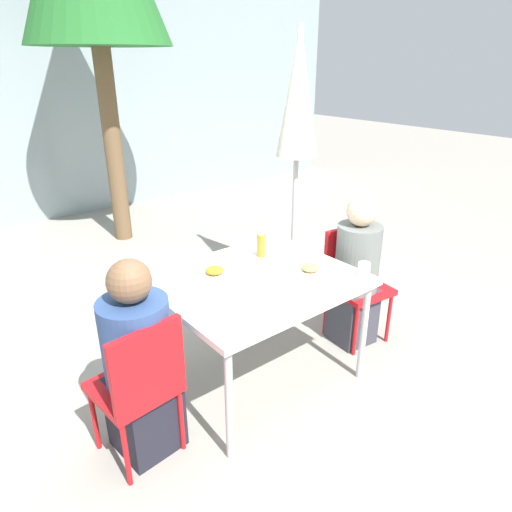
% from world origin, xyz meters
% --- Properties ---
extents(ground_plane, '(24.00, 24.00, 0.00)m').
position_xyz_m(ground_plane, '(0.00, 0.00, 0.00)').
color(ground_plane, gray).
extents(building_facade, '(10.00, 0.20, 3.00)m').
position_xyz_m(building_facade, '(0.00, 4.50, 1.50)').
color(building_facade, '#89999E').
rests_on(building_facade, ground).
extents(dining_table, '(1.22, 1.03, 0.76)m').
position_xyz_m(dining_table, '(0.00, 0.00, 0.70)').
color(dining_table, white).
rests_on(dining_table, ground).
extents(chair_left, '(0.44, 0.44, 0.87)m').
position_xyz_m(chair_left, '(-0.90, -0.17, 0.51)').
color(chair_left, red).
rests_on(chair_left, ground).
extents(person_left, '(0.36, 0.36, 1.15)m').
position_xyz_m(person_left, '(-0.86, -0.08, 0.54)').
color(person_left, black).
rests_on(person_left, ground).
extents(chair_right, '(0.45, 0.45, 0.87)m').
position_xyz_m(chair_right, '(0.92, -0.04, 0.51)').
color(chair_right, red).
rests_on(chair_right, ground).
extents(person_right, '(0.33, 0.33, 1.16)m').
position_xyz_m(person_right, '(0.86, -0.11, 0.55)').
color(person_right, '#383842').
rests_on(person_right, ground).
extents(closed_umbrella, '(0.36, 0.36, 2.28)m').
position_xyz_m(closed_umbrella, '(1.07, 0.78, 1.67)').
color(closed_umbrella, '#333333').
rests_on(closed_umbrella, ground).
extents(plate_0, '(0.21, 0.21, 0.06)m').
position_xyz_m(plate_0, '(-0.18, 0.19, 0.78)').
color(plate_0, white).
rests_on(plate_0, dining_table).
extents(plate_1, '(0.21, 0.21, 0.06)m').
position_xyz_m(plate_1, '(0.32, -0.16, 0.78)').
color(plate_1, white).
rests_on(plate_1, dining_table).
extents(bottle, '(0.06, 0.06, 0.18)m').
position_xyz_m(bottle, '(0.24, 0.24, 0.85)').
color(bottle, '#B7751E').
rests_on(bottle, dining_table).
extents(drinking_cup, '(0.08, 0.08, 0.09)m').
position_xyz_m(drinking_cup, '(0.55, -0.41, 0.81)').
color(drinking_cup, white).
rests_on(drinking_cup, dining_table).
extents(salad_bowl, '(0.17, 0.17, 0.06)m').
position_xyz_m(salad_bowl, '(0.49, 0.01, 0.79)').
color(salad_bowl, white).
rests_on(salad_bowl, dining_table).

